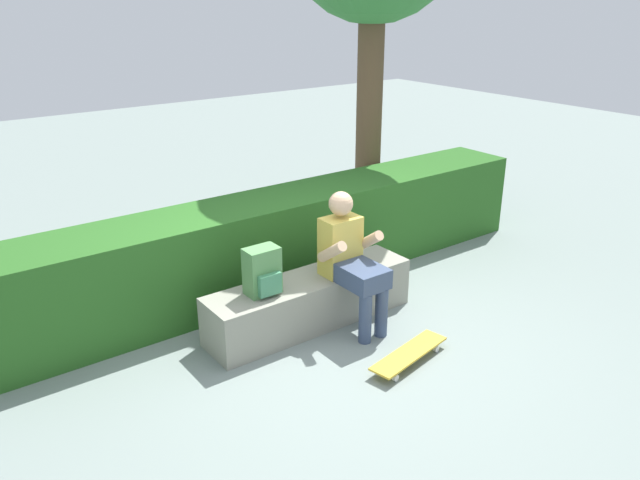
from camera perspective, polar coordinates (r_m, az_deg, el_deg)
ground_plane at (r=5.43m, az=1.13°, el=-8.89°), size 24.00×24.00×0.00m
bench_main at (r=5.54m, az=-0.88°, el=-5.56°), size 1.94×0.47×0.45m
person_skater at (r=5.36m, az=2.81°, el=-1.59°), size 0.49×0.62×1.20m
skateboard_near_person at (r=5.12m, az=8.12°, el=-10.23°), size 0.82×0.35×0.09m
backpack_on_bench at (r=5.12m, az=-5.24°, el=-2.92°), size 0.28×0.23×0.40m
hedge_row at (r=6.24m, az=-3.31°, el=0.03°), size 5.88×0.72×0.92m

